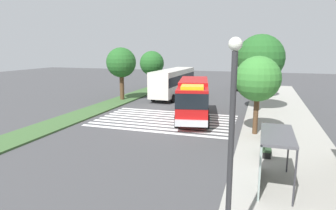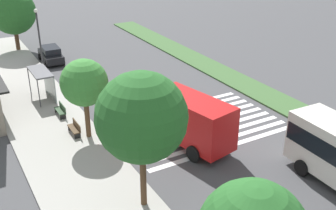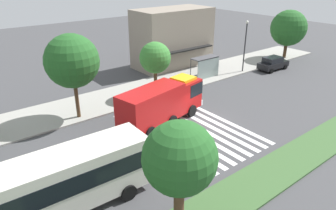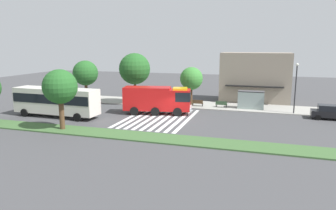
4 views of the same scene
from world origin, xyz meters
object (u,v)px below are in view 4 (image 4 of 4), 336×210
object	(u,v)px
street_lamp	(296,84)
bench_near_shelter	(221,104)
bus_stop_shelter	(251,96)
sidewalk_tree_center	(191,79)
transit_bus	(56,100)
parked_car_west	(40,96)
sidewalk_tree_far_west	(85,73)
parked_car_mid	(330,112)
bench_west_of_shelter	(198,103)
fire_truck	(159,99)
median_tree_west	(60,87)
sidewalk_tree_west	(135,69)

from	to	relation	value
street_lamp	bench_near_shelter	bearing A→B (deg)	173.25
bus_stop_shelter	sidewalk_tree_center	bearing A→B (deg)	-174.68
transit_bus	bench_near_shelter	distance (m)	22.13
parked_car_west	bench_near_shelter	distance (m)	28.48
street_lamp	sidewalk_tree_far_west	size ratio (longest dim) A/B	1.02
parked_car_mid	bench_west_of_shelter	xyz separation A→B (m)	(-16.87, 2.92, -0.30)
parked_car_west	parked_car_mid	size ratio (longest dim) A/B	0.95
bench_west_of_shelter	sidewalk_tree_center	bearing A→B (deg)	-137.66
fire_truck	street_lamp	bearing A→B (deg)	5.07
fire_truck	median_tree_west	distance (m)	13.00
transit_bus	bus_stop_shelter	bearing A→B (deg)	-151.57
transit_bus	street_lamp	distance (m)	30.24
bus_stop_shelter	bench_near_shelter	size ratio (longest dim) A/B	2.19
sidewalk_tree_center	bus_stop_shelter	bearing A→B (deg)	5.32
bench_near_shelter	bench_west_of_shelter	xyz separation A→B (m)	(-3.43, 0.00, 0.00)
parked_car_mid	sidewalk_tree_west	bearing A→B (deg)	177.42
parked_car_west	fire_truck	bearing A→B (deg)	-6.77
parked_car_west	bench_near_shelter	size ratio (longest dim) A/B	2.69
transit_bus	sidewalk_tree_far_west	xyz separation A→B (m)	(-2.35, 10.72, 2.34)
median_tree_west	street_lamp	bearing A→B (deg)	33.00
parked_car_west	sidewalk_tree_west	bearing A→B (deg)	9.84
bench_near_shelter	sidewalk_tree_center	world-z (taller)	sidewalk_tree_center
fire_truck	parked_car_mid	bearing A→B (deg)	-2.74
parked_car_mid	median_tree_west	world-z (taller)	median_tree_west
bench_near_shelter	street_lamp	distance (m)	10.12
sidewalk_tree_center	median_tree_west	distance (m)	18.89
street_lamp	sidewalk_tree_west	distance (m)	22.40
sidewalk_tree_far_west	street_lamp	bearing A→B (deg)	-0.75
sidewalk_tree_far_west	parked_car_mid	bearing A→B (deg)	-3.63
bus_stop_shelter	bench_near_shelter	distance (m)	4.20
fire_truck	bench_near_shelter	xyz separation A→B (m)	(7.25, 6.08, -1.39)
fire_truck	bus_stop_shelter	distance (m)	12.81
parked_car_west	parked_car_mid	distance (m)	41.77
street_lamp	parked_car_west	bearing A→B (deg)	-177.28
bus_stop_shelter	sidewalk_tree_far_west	bearing A→B (deg)	-178.26
sidewalk_tree_west	bench_west_of_shelter	bearing A→B (deg)	4.39
bench_near_shelter	sidewalk_tree_center	xyz separation A→B (m)	(-4.22, -0.72, 3.56)
parked_car_west	sidewalk_tree_center	bearing A→B (deg)	6.96
bench_west_of_shelter	sidewalk_tree_far_west	size ratio (longest dim) A/B	0.25
bus_stop_shelter	street_lamp	size ratio (longest dim) A/B	0.54
bus_stop_shelter	sidewalk_tree_center	distance (m)	8.56
bench_near_shelter	bench_west_of_shelter	bearing A→B (deg)	180.00
fire_truck	street_lamp	world-z (taller)	street_lamp
parked_car_west	bus_stop_shelter	bearing A→B (deg)	6.98
bus_stop_shelter	sidewalk_tree_west	distance (m)	17.23
parked_car_west	bus_stop_shelter	world-z (taller)	bus_stop_shelter
sidewalk_tree_far_west	parked_car_west	bearing A→B (deg)	-162.81
sidewalk_tree_far_west	sidewalk_tree_center	size ratio (longest dim) A/B	1.12
bench_near_shelter	bench_west_of_shelter	size ratio (longest dim) A/B	1.00
fire_truck	bench_west_of_shelter	distance (m)	7.31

